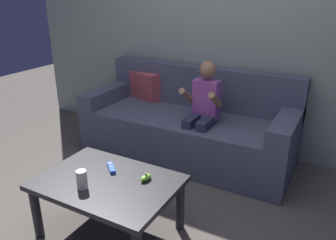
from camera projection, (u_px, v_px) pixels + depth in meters
The scene contains 7 objects.
wall_back at pixel (225, 24), 3.17m from camera, with size 4.68×0.05×2.50m, color gray.
couch at pixel (188, 126), 3.28m from camera, with size 2.01×0.80×0.85m.
person_seated_on_couch at pixel (202, 110), 2.94m from camera, with size 0.32×0.39×0.98m.
coffee_table at pixel (108, 188), 2.18m from camera, with size 0.89×0.63×0.41m.
game_remote_blue_near_edge at pixel (111, 168), 2.28m from camera, with size 0.13×0.12×0.03m.
nunchuk_lime at pixel (146, 178), 2.15m from camera, with size 0.06×0.10×0.05m.
soda_can at pixel (82, 180), 2.05m from camera, with size 0.07×0.07×0.12m, color silver.
Camera 1 is at (1.10, -1.33, 1.56)m, focal length 35.77 mm.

